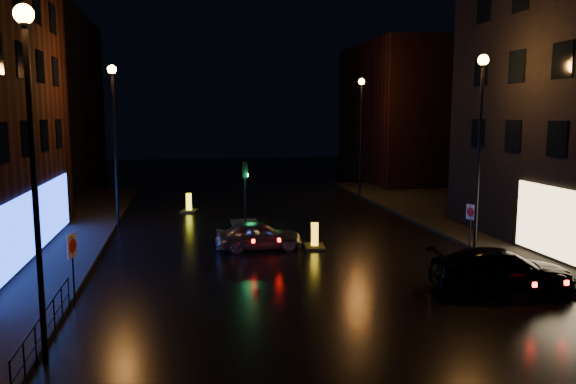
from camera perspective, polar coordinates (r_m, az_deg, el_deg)
name	(u,v)px	position (r m, az deg, el deg)	size (l,w,h in m)	color
ground	(337,314)	(17.32, 4.96, -12.22)	(120.00, 120.00, 0.00)	black
pavement_right	(571,236)	(30.55, 26.81, -4.02)	(12.00, 44.00, 0.15)	black
building_far_left	(41,101)	(51.96, -23.78, 8.44)	(8.00, 16.00, 14.00)	black
building_far_right	(404,113)	(51.45, 11.66, 7.85)	(8.00, 14.00, 12.00)	black
street_lamp_lnear	(31,132)	(14.06, -24.64, 5.58)	(0.44, 0.44, 8.37)	black
street_lamp_lfar	(114,122)	(29.84, -17.25, 6.83)	(0.44, 0.44, 8.37)	black
street_lamp_rnear	(480,123)	(24.86, 18.95, 6.60)	(0.44, 0.44, 8.37)	black
street_lamp_rfar	(361,119)	(39.58, 7.42, 7.32)	(0.44, 0.44, 8.37)	black
traffic_signal	(245,216)	(30.32, -4.35, -2.44)	(1.40, 2.40, 3.45)	black
guard_railing	(45,320)	(15.96, -23.45, -11.85)	(0.05, 6.04, 1.00)	black
silver_hatchback	(259,235)	(24.86, -2.99, -4.41)	(1.52, 3.79, 1.29)	#9A9CA1
dark_sedan	(502,270)	(20.60, 20.90, -7.39)	(1.96, 4.83, 1.40)	black
bollard_near	(315,242)	(25.25, 2.71, -5.13)	(1.03, 1.41, 1.14)	black
bollard_far	(189,208)	(34.87, -10.02, -1.59)	(1.15, 1.47, 1.14)	black
road_sign_left	(72,252)	(18.81, -21.08, -5.71)	(0.20, 0.54, 2.26)	black
road_sign_right	(471,216)	(25.83, 18.06, -2.34)	(0.22, 0.48, 2.03)	black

